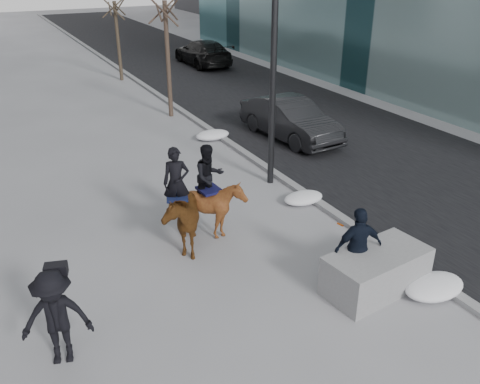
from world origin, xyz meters
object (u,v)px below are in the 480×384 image
planter (376,271)px  car_near (290,119)px  mounted_left (180,212)px  mounted_right (212,201)px

planter → car_near: car_near is taller
mounted_left → mounted_right: bearing=7.4°
car_near → mounted_left: mounted_left is taller
planter → mounted_right: bearing=119.8°
mounted_right → planter: bearing=-60.2°
mounted_left → mounted_right: mounted_left is taller
planter → car_near: size_ratio=0.48×
car_near → mounted_right: size_ratio=1.95×
mounted_left → mounted_right: (0.85, 0.11, 0.03)m
car_near → mounted_right: bearing=-141.7°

